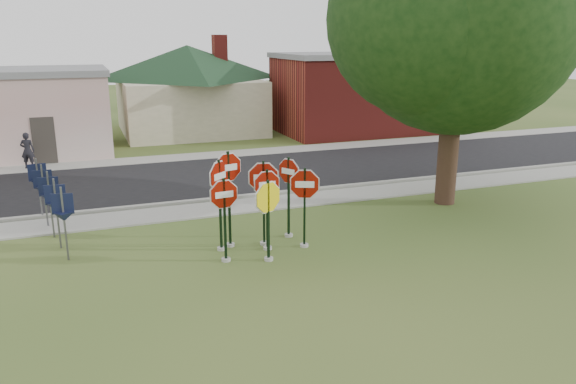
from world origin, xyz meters
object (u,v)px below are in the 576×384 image
object	(u,v)px
stop_sign_left	(224,209)
oak_tree	(459,10)
pedestrian	(27,150)
stop_sign_yellow	(268,210)
stop_sign_center	(267,199)

from	to	relation	value
stop_sign_left	oak_tree	distance (m)	10.31
pedestrian	oak_tree	bearing A→B (deg)	155.83
stop_sign_yellow	pedestrian	size ratio (longest dim) A/B	1.44
stop_sign_yellow	stop_sign_left	xyz separation A→B (m)	(-1.07, 0.34, 0.03)
stop_sign_left	pedestrian	distance (m)	14.43
oak_tree	pedestrian	xyz separation A→B (m)	(-14.17, 10.77, -5.65)
stop_sign_left	pedestrian	world-z (taller)	stop_sign_left
stop_sign_yellow	oak_tree	distance (m)	9.55
stop_sign_left	stop_sign_center	bearing A→B (deg)	17.83
stop_sign_yellow	oak_tree	bearing A→B (deg)	20.84
stop_sign_center	oak_tree	xyz separation A→B (m)	(7.32, 2.11, 5.07)
stop_sign_yellow	pedestrian	world-z (taller)	stop_sign_yellow
stop_sign_center	stop_sign_yellow	xyz separation A→B (m)	(-0.22, -0.76, -0.04)
stop_sign_center	stop_sign_yellow	distance (m)	0.79
stop_sign_yellow	oak_tree	xyz separation A→B (m)	(7.54, 2.87, 5.11)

